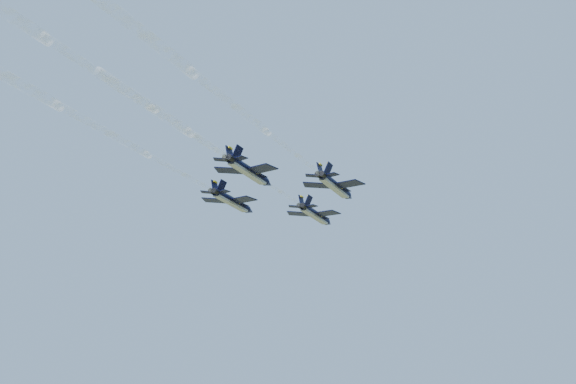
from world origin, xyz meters
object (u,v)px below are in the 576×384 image
(jet_lead, at_px, (315,215))
(jet_slot, at_px, (249,171))
(jet_left, at_px, (232,201))
(jet_right, at_px, (335,186))

(jet_lead, height_order, jet_slot, same)
(jet_lead, xyz_separation_m, jet_left, (-11.90, -13.75, 0.00))
(jet_lead, relative_size, jet_right, 1.00)
(jet_lead, relative_size, jet_slot, 1.00)
(jet_left, distance_m, jet_slot, 16.40)
(jet_right, bearing_deg, jet_slot, -126.81)
(jet_lead, bearing_deg, jet_left, -124.90)
(jet_slot, bearing_deg, jet_lead, 90.93)
(jet_left, height_order, jet_right, same)
(jet_right, xyz_separation_m, jet_slot, (-11.18, -12.08, 0.00))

